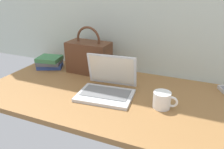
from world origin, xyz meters
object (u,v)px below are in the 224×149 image
laptop (107,86)px  coffee_mug (162,100)px  book_stack (50,62)px  handbag (89,57)px

laptop → coffee_mug: bearing=-5.7°
laptop → book_stack: 0.61m
coffee_mug → handbag: (-0.58, 0.29, 0.07)m
handbag → coffee_mug: bearing=-26.6°
coffee_mug → handbag: bearing=153.4°
coffee_mug → handbag: 0.66m
handbag → book_stack: size_ratio=1.56×
coffee_mug → book_stack: size_ratio=0.60×
coffee_mug → laptop: bearing=174.3°
laptop → book_stack: size_ratio=1.56×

